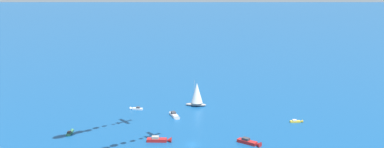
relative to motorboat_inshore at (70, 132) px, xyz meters
name	(u,v)px	position (x,y,z in m)	size (l,w,h in m)	color
ground_plane	(192,144)	(45.71, 10.62, -0.43)	(2000.00, 2000.00, 0.00)	navy
motorboat_inshore	(70,132)	(0.00, 0.00, 0.00)	(3.51, 5.61, 1.60)	#33704C
motorboat_offshore	(136,108)	(5.36, 36.21, 0.01)	(5.86, 2.73, 1.65)	white
motorboat_ahead	(250,142)	(64.07, 19.69, 0.26)	(9.10, 3.87, 2.57)	#B21E1E
sailboat_mid_cluster	(197,94)	(27.29, 53.05, 5.11)	(9.77, 6.43, 12.13)	#9E9993
motorboat_outer_ring_a	(297,121)	(73.47, 50.49, -0.02)	(5.18, 3.77, 1.51)	gold
motorboat_outer_ring_b	(160,140)	(34.46, 7.92, 0.26)	(8.93, 5.67, 2.55)	#B21E1E
motorboat_outer_ring_c	(175,115)	(25.83, 34.60, 0.21)	(7.40, 7.14, 2.37)	white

